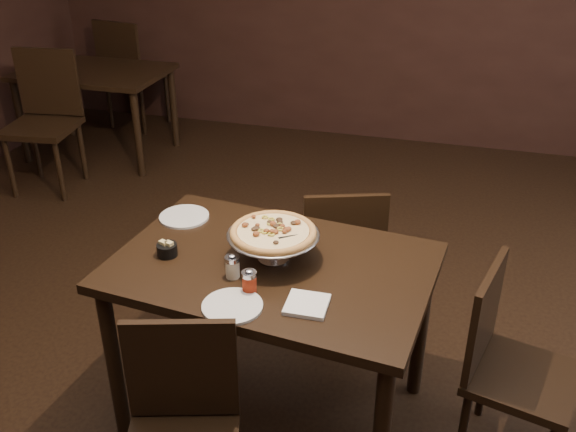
# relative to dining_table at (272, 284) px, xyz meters

# --- Properties ---
(room) EXTENTS (6.04, 7.04, 2.84)m
(room) POSITION_rel_dining_table_xyz_m (0.03, -0.04, 0.74)
(room) COLOR black
(room) RESTS_ON ground
(dining_table) EXTENTS (1.30, 0.94, 0.76)m
(dining_table) POSITION_rel_dining_table_xyz_m (0.00, 0.00, 0.00)
(dining_table) COLOR black
(dining_table) RESTS_ON ground
(background_table) EXTENTS (1.15, 0.77, 0.72)m
(background_table) POSITION_rel_dining_table_xyz_m (-2.23, 2.43, -0.04)
(background_table) COLOR black
(background_table) RESTS_ON ground
(pizza_stand) EXTENTS (0.36, 0.36, 0.15)m
(pizza_stand) POSITION_rel_dining_table_xyz_m (-0.00, 0.03, 0.22)
(pizza_stand) COLOR #BBBAC2
(pizza_stand) RESTS_ON dining_table
(parmesan_shaker) EXTENTS (0.06, 0.06, 0.10)m
(parmesan_shaker) POSITION_rel_dining_table_xyz_m (-0.11, -0.13, 0.15)
(parmesan_shaker) COLOR beige
(parmesan_shaker) RESTS_ON dining_table
(pepper_flake_shaker) EXTENTS (0.05, 0.05, 0.10)m
(pepper_flake_shaker) POSITION_rel_dining_table_xyz_m (-0.02, -0.21, 0.15)
(pepper_flake_shaker) COLOR maroon
(pepper_flake_shaker) RESTS_ON dining_table
(packet_caddy) EXTENTS (0.08, 0.08, 0.06)m
(packet_caddy) POSITION_rel_dining_table_xyz_m (-0.42, -0.06, 0.13)
(packet_caddy) COLOR black
(packet_caddy) RESTS_ON dining_table
(napkin_stack) EXTENTS (0.15, 0.15, 0.02)m
(napkin_stack) POSITION_rel_dining_table_xyz_m (0.20, -0.24, 0.11)
(napkin_stack) COLOR silver
(napkin_stack) RESTS_ON dining_table
(plate_left) EXTENTS (0.22, 0.22, 0.01)m
(plate_left) POSITION_rel_dining_table_xyz_m (-0.48, 0.25, 0.11)
(plate_left) COLOR silver
(plate_left) RESTS_ON dining_table
(plate_near) EXTENTS (0.21, 0.21, 0.01)m
(plate_near) POSITION_rel_dining_table_xyz_m (-0.05, -0.31, 0.11)
(plate_near) COLOR silver
(plate_near) RESTS_ON dining_table
(serving_spatula) EXTENTS (0.17, 0.17, 0.03)m
(serving_spatula) POSITION_rel_dining_table_xyz_m (0.09, 0.02, 0.22)
(serving_spatula) COLOR #BBBAC2
(serving_spatula) RESTS_ON pizza_stand
(chair_far) EXTENTS (0.49, 0.49, 0.83)m
(chair_far) POSITION_rel_dining_table_xyz_m (0.16, 0.63, -0.21)
(chair_far) COLOR black
(chair_far) RESTS_ON ground
(chair_near) EXTENTS (0.48, 0.48, 0.82)m
(chair_near) POSITION_rel_dining_table_xyz_m (-0.14, -0.61, -0.22)
(chair_near) COLOR black
(chair_near) RESTS_ON ground
(chair_side) EXTENTS (0.47, 0.47, 0.83)m
(chair_side) POSITION_rel_dining_table_xyz_m (0.92, 0.04, -0.21)
(chair_side) COLOR black
(chair_side) RESTS_ON ground
(bg_chair_far) EXTENTS (0.54, 0.54, 0.99)m
(bg_chair_far) POSITION_rel_dining_table_xyz_m (-2.28, 3.08, -0.12)
(bg_chair_far) COLOR black
(bg_chair_far) RESTS_ON ground
(bg_chair_near) EXTENTS (0.52, 0.52, 1.00)m
(bg_chair_near) POSITION_rel_dining_table_xyz_m (-2.28, 1.80, -0.12)
(bg_chair_near) COLOR black
(bg_chair_near) RESTS_ON ground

